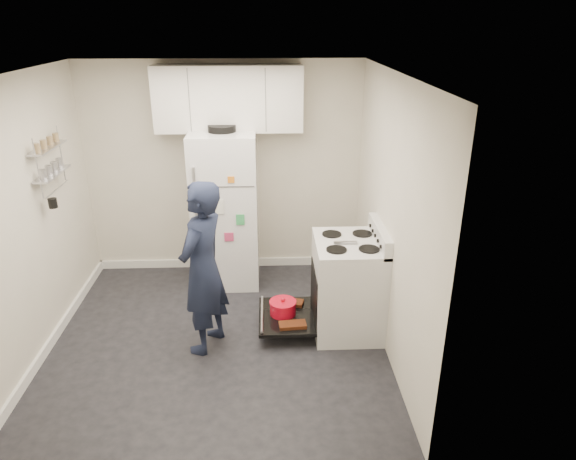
{
  "coord_description": "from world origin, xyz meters",
  "views": [
    {
      "loc": [
        0.51,
        -4.25,
        2.93
      ],
      "look_at": [
        0.69,
        0.23,
        1.05
      ],
      "focal_mm": 32.0,
      "sensor_mm": 36.0,
      "label": 1
    }
  ],
  "objects_px": {
    "electric_range": "(346,287)",
    "open_oven_door": "(285,313)",
    "person": "(203,269)",
    "refrigerator": "(226,209)"
  },
  "relations": [
    {
      "from": "electric_range",
      "to": "open_oven_door",
      "type": "distance_m",
      "value": 0.67
    },
    {
      "from": "electric_range",
      "to": "person",
      "type": "xyz_separation_m",
      "value": [
        -1.35,
        -0.25,
        0.35
      ]
    },
    {
      "from": "refrigerator",
      "to": "electric_range",
      "type": "bearing_deg",
      "value": -41.63
    },
    {
      "from": "person",
      "to": "open_oven_door",
      "type": "bearing_deg",
      "value": 132.02
    },
    {
      "from": "electric_range",
      "to": "refrigerator",
      "type": "height_order",
      "value": "refrigerator"
    },
    {
      "from": "open_oven_door",
      "to": "person",
      "type": "bearing_deg",
      "value": -161.33
    },
    {
      "from": "open_oven_door",
      "to": "person",
      "type": "distance_m",
      "value": 1.02
    },
    {
      "from": "electric_range",
      "to": "person",
      "type": "relative_size",
      "value": 0.67
    },
    {
      "from": "electric_range",
      "to": "refrigerator",
      "type": "relative_size",
      "value": 0.6
    },
    {
      "from": "electric_range",
      "to": "open_oven_door",
      "type": "relative_size",
      "value": 1.57
    }
  ]
}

